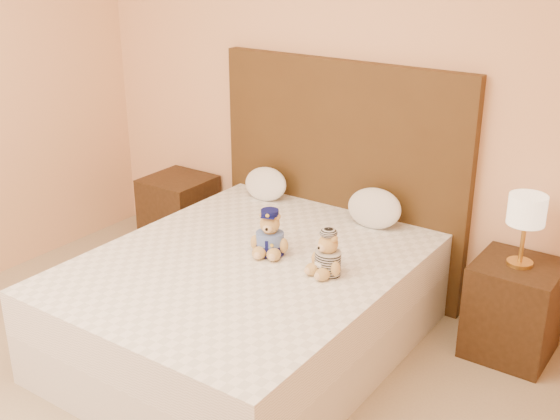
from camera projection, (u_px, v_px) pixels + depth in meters
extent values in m
cube|color=#F1B283|center=(347.00, 83.00, 4.36)|extent=(4.00, 0.04, 2.70)
cube|color=white|center=(248.00, 323.00, 4.00)|extent=(1.60, 2.00, 0.30)
cube|color=white|center=(247.00, 280.00, 3.90)|extent=(1.60, 2.00, 0.25)
cube|color=#462F15|center=(341.00, 176.00, 4.55)|extent=(1.75, 0.08, 1.50)
cube|color=#3A2312|center=(179.00, 213.00, 5.23)|extent=(0.45, 0.45, 0.55)
cube|color=#3A2312|center=(513.00, 309.00, 3.90)|extent=(0.45, 0.45, 0.55)
cylinder|color=gold|center=(520.00, 263.00, 3.80)|extent=(0.14, 0.14, 0.02)
cylinder|color=gold|center=(523.00, 241.00, 3.75)|extent=(0.02, 0.02, 0.26)
cylinder|color=beige|center=(527.00, 210.00, 3.68)|extent=(0.20, 0.20, 0.16)
ellipsoid|color=white|center=(266.00, 182.00, 4.70)|extent=(0.32, 0.21, 0.23)
ellipsoid|color=white|center=(374.00, 206.00, 4.26)|extent=(0.35, 0.23, 0.25)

